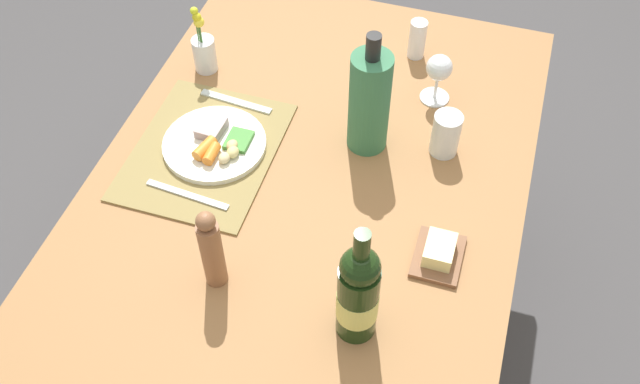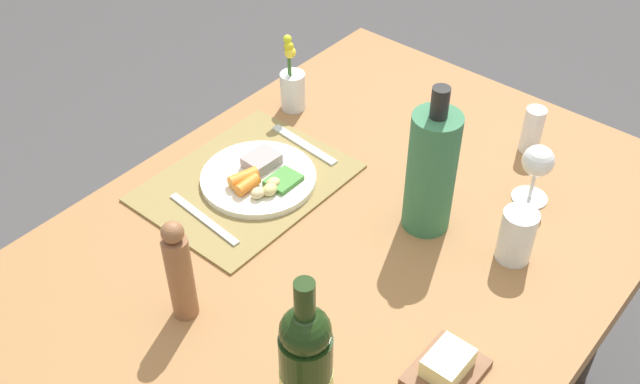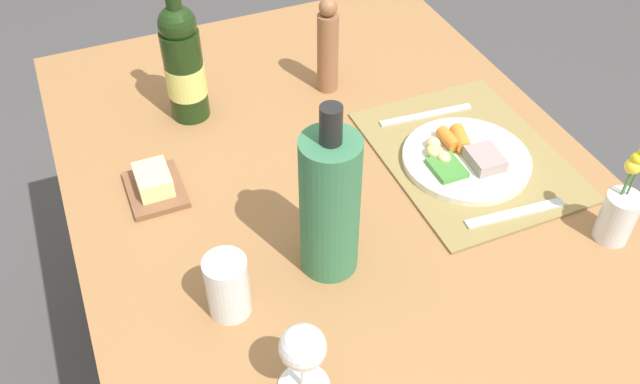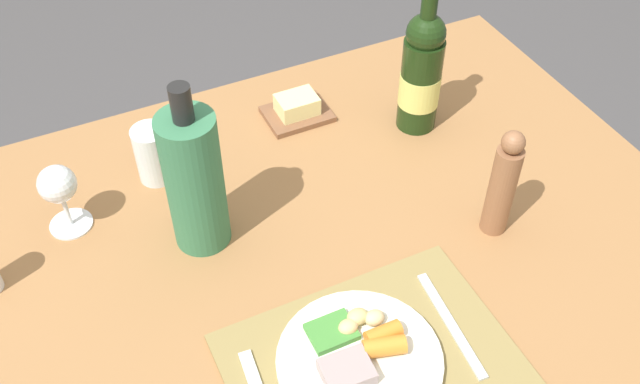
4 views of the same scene
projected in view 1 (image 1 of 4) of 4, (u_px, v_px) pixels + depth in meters
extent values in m
plane|color=#444345|center=(313.00, 331.00, 2.21)|extent=(8.00, 8.00, 0.00)
cube|color=#98693E|center=(310.00, 184.00, 1.66)|extent=(1.39, 0.98, 0.05)
cylinder|color=#352C24|center=(256.00, 101.00, 2.37)|extent=(0.07, 0.07, 0.68)
cylinder|color=#352C24|center=(483.00, 150.00, 2.23)|extent=(0.07, 0.07, 0.68)
cube|color=olive|center=(205.00, 151.00, 1.69)|extent=(0.42, 0.33, 0.01)
cylinder|color=white|center=(214.00, 144.00, 1.69)|extent=(0.25, 0.25, 0.01)
cube|color=gray|center=(211.00, 128.00, 1.69)|extent=(0.07, 0.06, 0.02)
cylinder|color=orange|center=(205.00, 148.00, 1.65)|extent=(0.07, 0.04, 0.03)
cylinder|color=orange|center=(212.00, 154.00, 1.64)|extent=(0.06, 0.03, 0.03)
ellipsoid|color=#D8B87A|center=(232.00, 145.00, 1.66)|extent=(0.03, 0.03, 0.02)
ellipsoid|color=#CABC74|center=(233.00, 152.00, 1.64)|extent=(0.03, 0.03, 0.02)
ellipsoid|color=#CEBB85|center=(224.00, 158.00, 1.63)|extent=(0.03, 0.03, 0.02)
cube|color=#418736|center=(239.00, 140.00, 1.68)|extent=(0.07, 0.06, 0.01)
cube|color=silver|center=(236.00, 102.00, 1.78)|extent=(0.04, 0.19, 0.00)
cube|color=silver|center=(187.00, 195.00, 1.59)|extent=(0.03, 0.20, 0.00)
cylinder|color=silver|center=(205.00, 54.00, 1.84)|extent=(0.06, 0.06, 0.09)
cylinder|color=#3F7233|center=(199.00, 41.00, 1.80)|extent=(0.00, 0.00, 0.19)
sphere|color=#CEDC29|center=(194.00, 11.00, 1.73)|extent=(0.02, 0.02, 0.02)
cylinder|color=#3F7233|center=(201.00, 45.00, 1.81)|extent=(0.00, 0.00, 0.17)
sphere|color=gold|center=(197.00, 17.00, 1.74)|extent=(0.02, 0.02, 0.02)
cylinder|color=#3F7233|center=(203.00, 47.00, 1.81)|extent=(0.00, 0.00, 0.16)
sphere|color=yellow|center=(199.00, 22.00, 1.75)|extent=(0.03, 0.03, 0.03)
cube|color=brown|center=(438.00, 256.00, 1.49)|extent=(0.13, 0.10, 0.01)
cube|color=#F0E597|center=(439.00, 250.00, 1.47)|extent=(0.08, 0.06, 0.04)
cylinder|color=brown|center=(212.00, 254.00, 1.39)|extent=(0.05, 0.05, 0.18)
sphere|color=brown|center=(206.00, 221.00, 1.31)|extent=(0.04, 0.04, 0.04)
cylinder|color=#35734C|center=(369.00, 103.00, 1.61)|extent=(0.09, 0.09, 0.26)
cylinder|color=black|center=(373.00, 47.00, 1.48)|extent=(0.03, 0.03, 0.06)
cylinder|color=white|center=(417.00, 39.00, 1.87)|extent=(0.05, 0.05, 0.11)
cylinder|color=white|center=(434.00, 97.00, 1.80)|extent=(0.07, 0.07, 0.00)
cylinder|color=white|center=(436.00, 87.00, 1.78)|extent=(0.01, 0.01, 0.07)
sphere|color=white|center=(439.00, 67.00, 1.73)|extent=(0.07, 0.07, 0.07)
cylinder|color=silver|center=(446.00, 134.00, 1.65)|extent=(0.07, 0.07, 0.11)
cylinder|color=silver|center=(445.00, 141.00, 1.66)|extent=(0.06, 0.06, 0.06)
cylinder|color=black|center=(357.00, 301.00, 1.32)|extent=(0.08, 0.08, 0.19)
sphere|color=black|center=(360.00, 267.00, 1.23)|extent=(0.07, 0.07, 0.07)
cylinder|color=black|center=(361.00, 250.00, 1.19)|extent=(0.03, 0.03, 0.09)
cylinder|color=#D9D86C|center=(357.00, 304.00, 1.33)|extent=(0.08, 0.08, 0.07)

